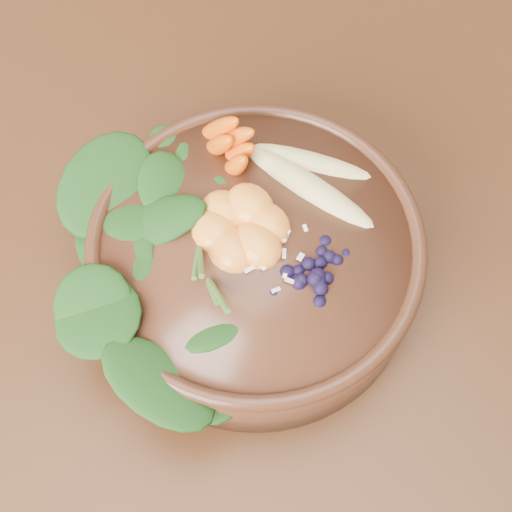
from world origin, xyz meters
TOP-DOWN VIEW (x-y plane):
  - ground at (0.00, 0.00)m, footprint 4.00×4.00m
  - dining_table at (0.00, 0.00)m, footprint 1.60×0.90m
  - stoneware_bowl at (-0.04, 0.03)m, footprint 0.32×0.32m
  - kale_heap at (-0.09, 0.07)m, footprint 0.20×0.19m
  - carrot_cluster at (-0.01, 0.11)m, footprint 0.07×0.07m
  - banana_halves at (0.03, 0.05)m, footprint 0.10×0.15m
  - mandarin_cluster at (-0.04, 0.04)m, footprint 0.09×0.10m
  - blueberry_pile at (-0.02, -0.03)m, footprint 0.14×0.12m
  - coconut_flakes at (-0.03, 0.01)m, footprint 0.10×0.08m

SIDE VIEW (x-z plane):
  - ground at x=0.00m, z-range 0.00..0.00m
  - dining_table at x=0.00m, z-range 0.28..1.03m
  - stoneware_bowl at x=-0.04m, z-range 0.75..0.82m
  - coconut_flakes at x=-0.03m, z-range 0.82..0.83m
  - banana_halves at x=0.03m, z-range 0.82..0.85m
  - mandarin_cluster at x=-0.04m, z-range 0.82..0.85m
  - blueberry_pile at x=-0.02m, z-range 0.82..0.86m
  - kale_heap at x=-0.09m, z-range 0.82..0.86m
  - carrot_cluster at x=-0.01m, z-range 0.82..0.89m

